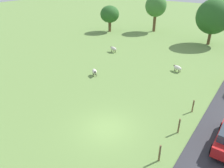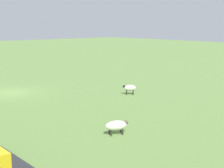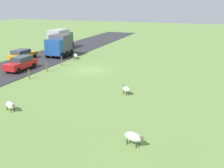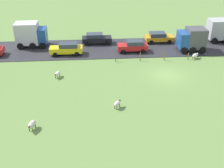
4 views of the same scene
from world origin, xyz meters
The scene contains 14 objects.
ground_plane centered at (0.00, 0.00, 0.00)m, with size 160.00×160.00×0.00m, color #6B8E47.
road_strip centered at (9.46, 0.00, 0.03)m, with size 8.00×80.00×0.06m, color #2D2D33.
sheep_0 centered at (0.43, 13.35, 0.47)m, with size 1.24×0.88×0.72m.
sheep_1 centered at (-6.81, 6.78, 0.52)m, with size 1.02×0.95×0.77m.
sheep_2 centered at (-9.75, 14.69, 0.54)m, with size 1.30×0.83×0.81m.
sheep_3 centered at (4.77, -5.03, 0.48)m, with size 1.09×1.19×0.73m.
fence_post_0 centered at (4.51, -3.97, 0.50)m, with size 0.12×0.12×1.00m, color brown.
fence_post_1 centered at (4.51, -0.66, 0.62)m, with size 0.12×0.12×1.24m, color brown.
fence_post_2 centered at (4.51, 2.65, 0.61)m, with size 0.12×0.12×1.21m, color brown.
fence_post_3 centered at (4.51, 5.96, 0.56)m, with size 0.12×0.12×1.12m, color brown.
truck_0 centered at (7.72, -5.34, 1.79)m, with size 2.89×3.81×3.29m.
truck_1 centered at (11.30, -11.38, 1.88)m, with size 2.81×4.74×3.43m.
car_2 centered at (7.89, 3.18, 0.90)m, with size 1.92×4.30×1.62m.
car_4 centered at (11.50, -1.38, 0.86)m, with size 2.16×4.33×1.53m.
Camera 3 is at (-13.07, 27.00, 7.93)m, focal length 39.74 mm.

